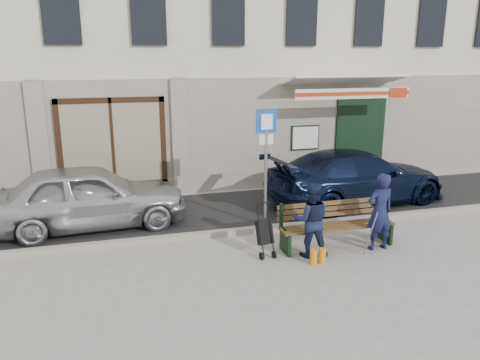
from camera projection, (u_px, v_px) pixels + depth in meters
name	position (u px, v px, depth m)	size (l,w,h in m)	color
ground	(291.00, 258.00, 9.06)	(80.00, 80.00, 0.00)	#9E9991
asphalt_lane	(247.00, 209.00, 11.94)	(60.00, 3.20, 0.01)	#282828
curb	(267.00, 229.00, 10.44)	(60.00, 0.18, 0.12)	#9E9384
building	(203.00, 19.00, 15.65)	(20.00, 8.27, 10.00)	beige
car_silver	(89.00, 196.00, 10.51)	(1.73, 4.31, 1.47)	#BCBDC1
car_navy	(357.00, 177.00, 12.26)	(2.00, 4.91, 1.43)	black
parking_sign	(266.00, 150.00, 10.34)	(0.49, 0.10, 2.65)	gray
bench	(335.00, 226.00, 9.49)	(2.40, 1.17, 0.98)	brown
man	(380.00, 212.00, 9.30)	(0.58, 0.38, 1.58)	#15183B
woman	(311.00, 220.00, 8.99)	(0.72, 0.56, 1.48)	#141C39
stroller	(265.00, 233.00, 9.09)	(0.35, 0.46, 1.04)	black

